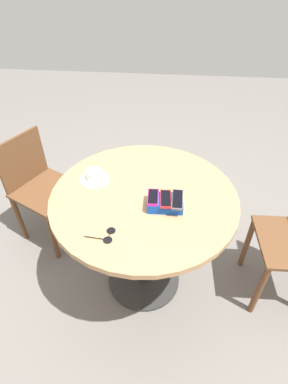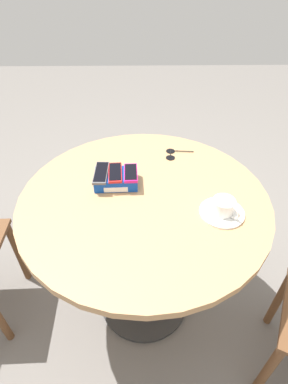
{
  "view_description": "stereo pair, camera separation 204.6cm",
  "coord_description": "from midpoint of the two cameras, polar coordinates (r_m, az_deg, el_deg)",
  "views": [
    {
      "loc": [
        -0.11,
        1.15,
        1.76
      ],
      "look_at": [
        0.0,
        0.0,
        0.78
      ],
      "focal_mm": 28.0,
      "sensor_mm": 36.0,
      "label": 1
    },
    {
      "loc": [
        -0.01,
        -0.87,
        1.52
      ],
      "look_at": [
        0.0,
        0.0,
        0.78
      ],
      "focal_mm": 28.0,
      "sensor_mm": 36.0,
      "label": 2
    }
  ],
  "objects": [
    {
      "name": "sunglasses",
      "position": [
        0.92,
        -24.04,
        -55.65
      ],
      "size": [
        0.13,
        0.1,
        0.01
      ],
      "color": "black",
      "rests_on": "round_table"
    },
    {
      "name": "round_table",
      "position": [
        1.04,
        -3.62,
        -41.42
      ],
      "size": [
        0.97,
        0.97,
        0.76
      ],
      "color": "#2D2D2D",
      "rests_on": "ground_plane"
    },
    {
      "name": "phone_box",
      "position": [
        0.86,
        5.12,
        -45.6
      ],
      "size": [
        0.17,
        0.12,
        0.05
      ],
      "color": "#0F42AD",
      "rests_on": "round_table"
    },
    {
      "name": "ground_plane",
      "position": [
        1.65,
        -2.39,
        -44.46
      ],
      "size": [
        8.0,
        8.0,
        0.0
      ],
      "primitive_type": "plane",
      "color": "slate"
    },
    {
      "name": "phone_red",
      "position": [
        0.83,
        5.47,
        -45.67
      ],
      "size": [
        0.06,
        0.13,
        0.01
      ],
      "color": "red",
      "rests_on": "phone_box"
    },
    {
      "name": "saucer",
      "position": [
        0.97,
        -22.24,
        -30.39
      ],
      "size": [
        0.16,
        0.16,
        0.01
      ],
      "primitive_type": "cylinder",
      "color": "white",
      "rests_on": "round_table"
    },
    {
      "name": "chair_near_window",
      "position": [
        1.56,
        -31.75,
        -20.1
      ],
      "size": [
        0.52,
        0.52,
        0.79
      ],
      "color": "brown",
      "rests_on": "ground_plane"
    },
    {
      "name": "coffee_cup",
      "position": [
        0.95,
        -22.85,
        -29.55
      ],
      "size": [
        0.09,
        0.1,
        0.06
      ],
      "color": "white",
      "rests_on": "saucer"
    },
    {
      "name": "phone_gray",
      "position": [
        0.84,
        10.92,
        -45.61
      ],
      "size": [
        0.06,
        0.14,
        0.01
      ],
      "color": "#515156",
      "rests_on": "phone_box"
    },
    {
      "name": "phone_magenta",
      "position": [
        0.83,
        -0.53,
        -45.05
      ],
      "size": [
        0.06,
        0.12,
        0.01
      ],
      "color": "#D11975",
      "rests_on": "phone_box"
    }
  ]
}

